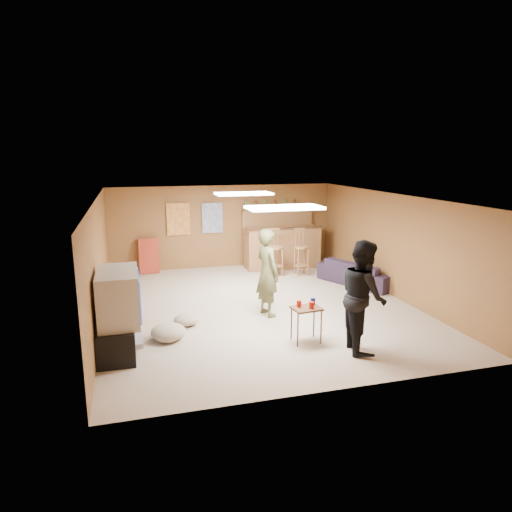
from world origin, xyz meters
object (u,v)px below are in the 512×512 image
object	(u,v)px
person_black	(363,296)
sofa	(358,272)
bar_counter	(282,247)
person_olive	(267,272)
tray_table	(306,325)
tv_body	(118,296)

from	to	relation	value
person_black	sofa	size ratio (longest dim) A/B	0.92
bar_counter	sofa	bearing A→B (deg)	-59.22
person_black	sofa	bearing A→B (deg)	-16.85
person_olive	sofa	size ratio (longest dim) A/B	0.88
sofa	tray_table	size ratio (longest dim) A/B	3.25
sofa	tv_body	bearing A→B (deg)	89.71
person_black	tv_body	bearing A→B (deg)	86.11
bar_counter	person_black	world-z (taller)	person_black
tray_table	bar_counter	bearing A→B (deg)	75.70
bar_counter	person_olive	bearing A→B (deg)	-113.08
tv_body	tray_table	bearing A→B (deg)	-8.21
bar_counter	tv_body	bearing A→B (deg)	-133.00
tv_body	sofa	size ratio (longest dim) A/B	0.57
person_olive	sofa	distance (m)	3.09
tv_body	person_olive	xyz separation A→B (m)	(2.67, 0.99, -0.06)
sofa	bar_counter	bearing A→B (deg)	6.02
tray_table	person_olive	bearing A→B (deg)	99.46
tv_body	person_black	bearing A→B (deg)	-14.08
person_black	tray_table	distance (m)	1.06
person_olive	person_black	distance (m)	2.13
person_olive	sofa	xyz separation A→B (m)	(2.68, 1.45, -0.56)
bar_counter	person_olive	world-z (taller)	person_olive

